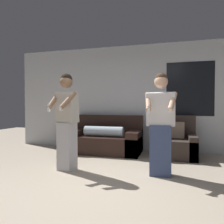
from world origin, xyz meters
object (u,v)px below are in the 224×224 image
at_px(couch, 106,140).
at_px(person_left, 66,120).
at_px(armchair, 176,143).
at_px(person_right, 161,124).
at_px(side_table, 69,127).

bearing_deg(couch, person_left, -98.01).
distance_m(armchair, person_left, 2.53).
xyz_separation_m(couch, person_right, (1.40, -1.49, 0.54)).
height_order(side_table, person_left, person_left).
height_order(couch, side_table, couch).
xyz_separation_m(side_table, person_left, (0.90, -1.87, 0.32)).
bearing_deg(person_left, armchair, 40.10).
bearing_deg(couch, side_table, 167.60).
bearing_deg(person_left, person_right, 4.71).
xyz_separation_m(person_left, person_right, (1.63, 0.13, -0.04)).
bearing_deg(person_left, side_table, 115.62).
bearing_deg(armchair, person_left, -139.90).
distance_m(armchair, side_table, 2.81).
bearing_deg(side_table, person_left, -64.38).
xyz_separation_m(couch, side_table, (-1.12, 0.25, 0.26)).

